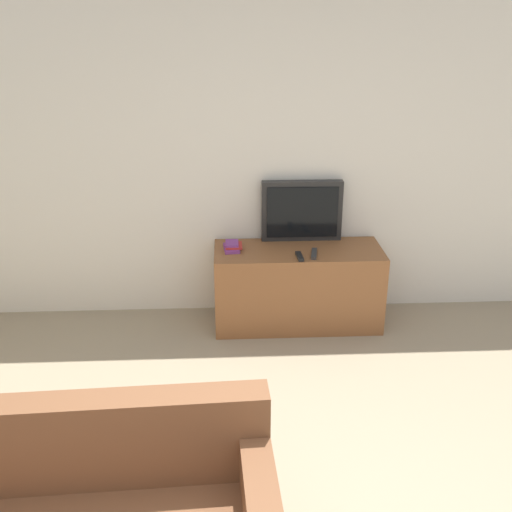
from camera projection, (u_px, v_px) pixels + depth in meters
The scene contains 6 objects.
wall_back at pixel (269, 160), 4.81m from camera, with size 9.00×0.06×2.60m.
tv_stand at pixel (297, 286), 4.89m from camera, with size 1.34×0.54×0.65m.
television at pixel (302, 211), 4.89m from camera, with size 0.66×0.09×0.50m.
book_stack at pixel (232, 246), 4.76m from camera, with size 0.15×0.21×0.06m.
remote_on_stand at pixel (314, 254), 4.66m from camera, with size 0.07×0.20×0.02m.
remote_secondary at pixel (300, 256), 4.61m from camera, with size 0.05×0.17×0.02m.
Camera 1 is at (-0.34, -1.70, 2.41)m, focal length 42.00 mm.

